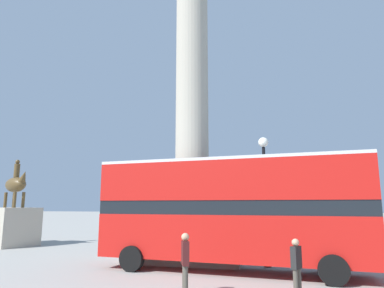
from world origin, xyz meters
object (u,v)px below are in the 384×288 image
equestrian_statue (12,221)px  pedestrian_near_lamp (297,265)px  bus_a (229,209)px  street_lamp (265,189)px  monument_column (192,126)px  pedestrian_by_plinth (185,260)px

equestrian_statue → pedestrian_near_lamp: size_ratio=3.42×
bus_a → equestrian_statue: (-15.00, 5.24, -0.90)m
street_lamp → equestrian_statue: bearing=167.2°
bus_a → monument_column: bearing=131.8°
monument_column → equestrian_statue: 13.83m
pedestrian_near_lamp → pedestrian_by_plinth: (-3.17, -0.62, 0.11)m
equestrian_statue → pedestrian_near_lamp: 19.38m
bus_a → pedestrian_near_lamp: (2.39, -3.29, -1.54)m
equestrian_statue → pedestrian_by_plinth: size_ratio=3.14×
street_lamp → pedestrian_by_plinth: street_lamp is taller
bus_a → equestrian_statue: 15.92m
street_lamp → pedestrian_by_plinth: (-2.17, -5.44, -2.29)m
pedestrian_near_lamp → pedestrian_by_plinth: 3.23m
equestrian_statue → monument_column: bearing=16.7°
bus_a → street_lamp: size_ratio=1.92×
monument_column → pedestrian_near_lamp: (4.75, -6.44, -5.85)m
equestrian_statue → pedestrian_near_lamp: (17.39, -8.53, -0.65)m
bus_a → pedestrian_near_lamp: size_ratio=6.61×
monument_column → bus_a: size_ratio=1.80×
monument_column → pedestrian_by_plinth: bearing=-77.4°
monument_column → bus_a: (2.36, -3.15, -4.31)m
equestrian_statue → pedestrian_near_lamp: equestrian_statue is taller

